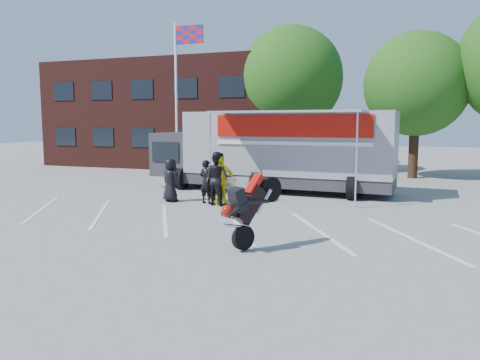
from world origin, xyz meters
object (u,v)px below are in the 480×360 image
Objects in this scene: spectator_leather_c at (217,178)px; spectator_hivis at (221,180)px; parked_motorcycle at (237,201)px; flagpole at (180,81)px; spectator_leather_a at (171,180)px; transporter_truck at (276,191)px; tree_left at (291,78)px; stunt_bike_rider at (264,247)px; spectator_leather_b at (206,182)px; tree_mid at (416,84)px.

spectator_leather_c is 1.07× the size of spectator_hivis.
parked_motorcycle is 1.35m from spectator_hivis.
flagpole is 4.14× the size of spectator_leather_c.
parked_motorcycle is at bearing -136.58° from spectator_leather_a.
spectator_hivis is (0.16, -0.00, -0.06)m from spectator_leather_c.
spectator_leather_a is at bearing -66.28° from flagpole.
transporter_truck is at bearing -115.98° from spectator_hivis.
tree_left is at bearing 54.72° from flagpole.
parked_motorcycle is 1.20× the size of stunt_bike_rider.
spectator_leather_b is (-1.58, -3.82, 0.81)m from transporter_truck.
stunt_bike_rider is 1.17× the size of spectator_leather_a.
tree_mid is 13.61m from spectator_leather_c.
tree_left reaches higher than spectator_hivis.
tree_left is at bearing -100.24° from spectator_hivis.
tree_mid is 4.23× the size of spectator_hivis.
spectator_hivis is at bearing -52.38° from flagpole.
tree_mid is 14.63m from spectator_leather_a.
stunt_bike_rider is (2.89, -5.86, 0.00)m from parked_motorcycle.
spectator_leather_c is at bearing -53.31° from flagpole.
stunt_bike_rider is at bearing -101.66° from tree_mid.
spectator_leather_b is at bearing -55.70° from flagpole.
parked_motorcycle is at bearing -123.41° from spectator_leather_b.
spectator_leather_a is at bearing -125.26° from transporter_truck.
tree_mid reaches higher than transporter_truck.
tree_left is 4.47× the size of spectator_leather_c.
parked_motorcycle is at bearing -100.21° from transporter_truck.
flagpole is 3.50× the size of parked_motorcycle.
parked_motorcycle is 6.53m from stunt_bike_rider.
tree_left is 7.10m from tree_mid.
spectator_leather_c reaches higher than parked_motorcycle.
tree_left is 13.05m from spectator_leather_c.
spectator_leather_c is (-3.30, 4.90, 0.97)m from stunt_bike_rider.
spectator_hivis is at bearing -119.96° from tree_mid.
stunt_bike_rider is 1.18× the size of spectator_leather_b.
spectator_leather_a is (2.70, -6.14, -4.24)m from flagpole.
tree_mid is 12.96m from parked_motorcycle.
transporter_truck reaches higher than spectator_leather_a.
spectator_hivis is (-6.46, -11.21, -4.04)m from tree_mid.
flagpole reaches higher than tree_mid.
transporter_truck reaches higher than spectator_leather_b.
transporter_truck is (1.47, -8.25, -5.57)m from tree_left.
flagpole is at bearing 35.37° from parked_motorcycle.
spectator_leather_b is 0.67m from spectator_hivis.
stunt_bike_rider is at bearing -54.49° from flagpole.
spectator_leather_b is at bearing -109.89° from transporter_truck.
tree_mid is 13.79m from spectator_leather_b.
stunt_bike_rider is at bearing -77.86° from tree_left.
spectator_leather_b is (-0.90, -0.82, 0.81)m from parked_motorcycle.
spectator_hivis is at bearing -100.67° from transporter_truck.
spectator_leather_c is (-6.62, -11.21, -3.98)m from tree_mid.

